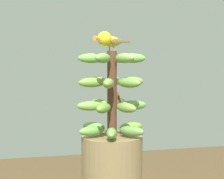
% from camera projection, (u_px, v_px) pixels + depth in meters
% --- Properties ---
extents(banana_bunch, '(0.29, 0.29, 0.35)m').
position_uv_depth(banana_bunch, '(112.00, 94.00, 1.53)').
color(banana_bunch, '#4C2D1E').
rests_on(banana_bunch, banana_tree).
extents(perched_bird, '(0.18, 0.13, 0.08)m').
position_uv_depth(perched_bird, '(108.00, 40.00, 1.50)').
color(perched_bird, '#C68933').
rests_on(perched_bird, banana_bunch).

